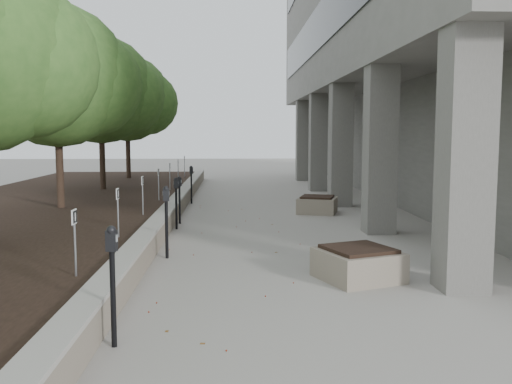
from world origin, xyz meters
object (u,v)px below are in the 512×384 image
object	(u,v)px
parking_meter_1	(113,287)
parking_meter_3	(180,200)
crabapple_tree_4	(101,113)
planter_front	(358,263)
parking_meter_2	(167,222)
parking_meter_5	(191,185)
planter_back	(317,204)
crabapple_tree_3	(57,106)
parking_meter_4	(176,203)
crabapple_tree_5	(127,117)

from	to	relation	value
parking_meter_1	parking_meter_3	world-z (taller)	parking_meter_1
crabapple_tree_4	planter_front	size ratio (longest dim) A/B	4.63
parking_meter_2	parking_meter_3	distance (m)	4.18
parking_meter_5	planter_back	xyz separation A→B (m)	(3.96, -2.42, -0.39)
parking_meter_3	crabapple_tree_3	bearing A→B (deg)	-168.98
parking_meter_1	parking_meter_4	xyz separation A→B (m)	(-0.07, 7.88, -0.04)
crabapple_tree_3	parking_meter_1	world-z (taller)	crabapple_tree_3
planter_back	parking_meter_2	bearing A→B (deg)	-122.37
parking_meter_3	planter_back	xyz separation A→B (m)	(3.96, 1.85, -0.37)
parking_meter_2	parking_meter_3	size ratio (longest dim) A/B	1.11
parking_meter_1	parking_meter_2	bearing A→B (deg)	96.68
parking_meter_2	planter_back	bearing A→B (deg)	50.81
parking_meter_1	parking_meter_3	distance (m)	8.74
parking_meter_2	parking_meter_4	size ratio (longest dim) A/B	1.08
crabapple_tree_5	parking_meter_3	xyz separation A→B (m)	(3.25, -10.43, -2.49)
crabapple_tree_5	parking_meter_1	size ratio (longest dim) A/B	3.89
crabapple_tree_5	crabapple_tree_4	bearing A→B (deg)	-90.00
crabapple_tree_4	crabapple_tree_5	world-z (taller)	same
crabapple_tree_3	planter_back	distance (m)	7.89
crabapple_tree_3	crabapple_tree_5	xyz separation A→B (m)	(0.00, 10.00, 0.00)
crabapple_tree_4	parking_meter_3	bearing A→B (deg)	-59.11
crabapple_tree_4	parking_meter_1	size ratio (longest dim) A/B	3.89
crabapple_tree_4	parking_meter_3	distance (m)	6.80
crabapple_tree_4	parking_meter_2	xyz separation A→B (m)	(3.39, -9.61, -2.42)
crabapple_tree_3	parking_meter_2	world-z (taller)	crabapple_tree_3
crabapple_tree_4	parking_meter_5	bearing A→B (deg)	-19.71
planter_back	crabapple_tree_4	bearing A→B (deg)	153.58
crabapple_tree_5	parking_meter_4	bearing A→B (deg)	-73.94
crabapple_tree_4	planter_front	bearing A→B (deg)	-59.29
planter_front	crabapple_tree_3	bearing A→B (deg)	136.71
parking_meter_3	parking_meter_4	size ratio (longest dim) A/B	0.97
crabapple_tree_5	planter_front	bearing A→B (deg)	-67.59
parking_meter_2	crabapple_tree_4	bearing A→B (deg)	102.64
crabapple_tree_5	planter_back	world-z (taller)	crabapple_tree_5
crabapple_tree_5	parking_meter_4	world-z (taller)	crabapple_tree_5
crabapple_tree_4	parking_meter_1	bearing A→B (deg)	-76.80
crabapple_tree_4	crabapple_tree_5	xyz separation A→B (m)	(0.00, 5.00, 0.00)
crabapple_tree_3	parking_meter_3	bearing A→B (deg)	-7.58
parking_meter_5	planter_front	xyz separation A→B (m)	(3.49, -10.19, -0.38)
crabapple_tree_3	crabapple_tree_5	size ratio (longest dim) A/B	1.00
planter_front	planter_back	bearing A→B (deg)	86.53
parking_meter_1	parking_meter_5	xyz separation A→B (m)	(-0.07, 13.00, -0.05)
parking_meter_4	parking_meter_3	bearing A→B (deg)	85.27
parking_meter_1	parking_meter_4	bearing A→B (deg)	98.10
parking_meter_5	parking_meter_3	bearing A→B (deg)	-106.71
parking_meter_2	parking_meter_4	world-z (taller)	parking_meter_2
parking_meter_5	planter_back	distance (m)	4.66
crabapple_tree_3	crabapple_tree_4	xyz separation A→B (m)	(0.00, 5.00, 0.00)
parking_meter_1	planter_back	distance (m)	11.29
parking_meter_5	crabapple_tree_3	bearing A→B (deg)	-146.99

